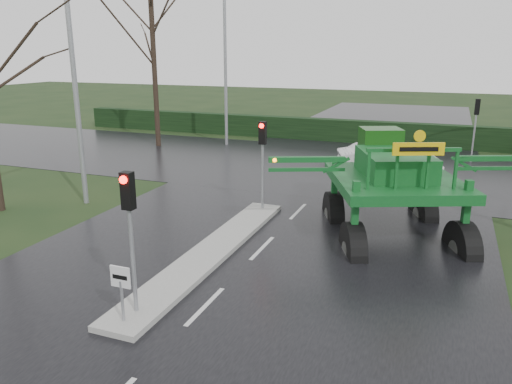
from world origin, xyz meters
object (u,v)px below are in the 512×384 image
(street_light_left_near, at_px, (78,52))
(street_light_left_far, at_px, (230,51))
(keep_left_sign, at_px, (121,285))
(traffic_signal_far, at_px, (476,116))
(traffic_signal_near, at_px, (129,213))
(traffic_signal_mid, at_px, (263,146))
(white_sedan, at_px, (387,175))
(crop_sprayer, at_px, (355,180))

(street_light_left_near, xyz_separation_m, street_light_left_far, (0.00, 14.00, 0.00))
(keep_left_sign, bearing_deg, traffic_signal_far, 70.07)
(traffic_signal_near, relative_size, traffic_signal_mid, 1.00)
(street_light_left_far, distance_m, white_sedan, 13.11)
(traffic_signal_far, relative_size, street_light_left_far, 0.35)
(traffic_signal_mid, bearing_deg, white_sedan, 64.23)
(street_light_left_near, xyz_separation_m, crop_sprayer, (10.84, -1.03, -3.72))
(traffic_signal_mid, xyz_separation_m, white_sedan, (3.80, 7.88, -2.59))
(keep_left_sign, xyz_separation_m, white_sedan, (3.80, 16.87, -1.06))
(traffic_signal_near, bearing_deg, white_sedan, 76.93)
(traffic_signal_mid, bearing_deg, street_light_left_far, 118.86)
(street_light_left_far, bearing_deg, traffic_signal_mid, -61.14)
(traffic_signal_near, relative_size, street_light_left_far, 0.35)
(street_light_left_far, height_order, white_sedan, street_light_left_far)
(street_light_left_near, relative_size, street_light_left_far, 1.00)
(traffic_signal_near, relative_size, white_sedan, 0.70)
(traffic_signal_far, relative_size, white_sedan, 0.70)
(keep_left_sign, bearing_deg, traffic_signal_near, 90.00)
(keep_left_sign, relative_size, street_light_left_near, 0.14)
(traffic_signal_mid, relative_size, street_light_left_far, 0.35)
(street_light_left_far, bearing_deg, crop_sprayer, -54.20)
(traffic_signal_mid, distance_m, street_light_left_near, 7.83)
(keep_left_sign, bearing_deg, traffic_signal_mid, 90.00)
(traffic_signal_near, height_order, street_light_left_far, street_light_left_far)
(traffic_signal_near, height_order, white_sedan, traffic_signal_near)
(white_sedan, bearing_deg, street_light_left_near, 111.36)
(traffic_signal_near, relative_size, street_light_left_near, 0.35)
(street_light_left_near, distance_m, white_sedan, 15.43)
(traffic_signal_near, distance_m, traffic_signal_mid, 8.50)
(traffic_signal_far, xyz_separation_m, street_light_left_far, (-14.69, -0.01, 3.40))
(crop_sprayer, bearing_deg, white_sedan, 67.91)
(street_light_left_far, relative_size, white_sedan, 1.99)
(crop_sprayer, bearing_deg, traffic_signal_far, 52.75)
(crop_sprayer, bearing_deg, street_light_left_near, 151.72)
(traffic_signal_near, relative_size, traffic_signal_far, 1.00)
(white_sedan, bearing_deg, street_light_left_far, 46.75)
(traffic_signal_far, bearing_deg, white_sedan, 49.24)
(street_light_left_far, bearing_deg, keep_left_sign, -72.22)
(traffic_signal_mid, height_order, street_light_left_far, street_light_left_far)
(keep_left_sign, distance_m, white_sedan, 17.33)
(white_sedan, bearing_deg, crop_sprayer, 160.92)
(traffic_signal_near, bearing_deg, street_light_left_near, 134.53)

